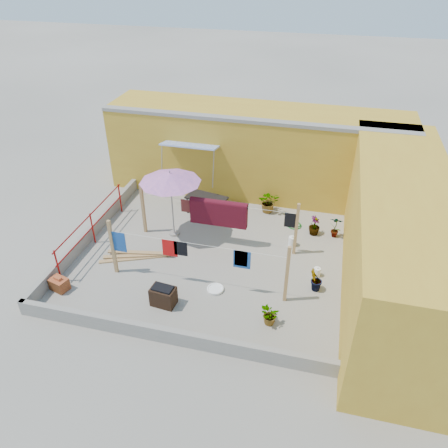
{
  "coord_description": "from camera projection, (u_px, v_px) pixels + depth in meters",
  "views": [
    {
      "loc": [
        3.07,
        -10.41,
        8.27
      ],
      "look_at": [
        0.36,
        0.3,
        1.07
      ],
      "focal_mm": 35.0,
      "sensor_mm": 36.0,
      "label": 1
    }
  ],
  "objects": [
    {
      "name": "brick_stack",
      "position": [
        59.0,
        284.0,
        12.23
      ],
      "size": [
        0.57,
        0.48,
        0.43
      ],
      "color": "#B35929",
      "rests_on": "ground"
    },
    {
      "name": "water_jug_a",
      "position": [
        317.0,
        272.0,
        12.75
      ],
      "size": [
        0.2,
        0.2,
        0.32
      ],
      "color": "white",
      "rests_on": "ground"
    },
    {
      "name": "wall_right",
      "position": [
        396.0,
        238.0,
        11.66
      ],
      "size": [
        2.4,
        9.0,
        3.2
      ],
      "primitive_type": "cube",
      "color": "gold",
      "rests_on": "ground"
    },
    {
      "name": "parapet_front",
      "position": [
        170.0,
        336.0,
        10.58
      ],
      "size": [
        8.3,
        0.16,
        0.44
      ],
      "primitive_type": "cube",
      "color": "gray",
      "rests_on": "ground"
    },
    {
      "name": "plant_right_b",
      "position": [
        316.0,
        280.0,
        12.1
      ],
      "size": [
        0.5,
        0.51,
        0.72
      ],
      "primitive_type": "imported",
      "rotation": [
        0.0,
        0.0,
        4.02
      ],
      "color": "#1C5217",
      "rests_on": "ground"
    },
    {
      "name": "white_basin",
      "position": [
        215.0,
        289.0,
        12.27
      ],
      "size": [
        0.48,
        0.48,
        0.08
      ],
      "color": "white",
      "rests_on": "ground"
    },
    {
      "name": "wall_back",
      "position": [
        256.0,
        151.0,
        16.44
      ],
      "size": [
        11.0,
        3.27,
        3.21
      ],
      "color": "gold",
      "rests_on": "ground"
    },
    {
      "name": "water_jug_b",
      "position": [
        292.0,
        241.0,
        14.01
      ],
      "size": [
        0.23,
        0.23,
        0.37
      ],
      "color": "white",
      "rests_on": "ground"
    },
    {
      "name": "plant_back_b",
      "position": [
        314.0,
        226.0,
        14.46
      ],
      "size": [
        0.45,
        0.45,
        0.67
      ],
      "primitive_type": "imported",
      "rotation": [
        0.0,
        0.0,
        1.33
      ],
      "color": "#1C5217",
      "rests_on": "ground"
    },
    {
      "name": "parapet_left",
      "position": [
        91.0,
        232.0,
        14.33
      ],
      "size": [
        0.16,
        7.3,
        0.44
      ],
      "primitive_type": "cube",
      "color": "gray",
      "rests_on": "ground"
    },
    {
      "name": "plant_right_c",
      "position": [
        270.0,
        316.0,
        11.05
      ],
      "size": [
        0.5,
        0.56,
        0.58
      ],
      "primitive_type": "imported",
      "rotation": [
        0.0,
        0.0,
        4.81
      ],
      "color": "#1C5217",
      "rests_on": "ground"
    },
    {
      "name": "red_railing",
      "position": [
        92.0,
        224.0,
        13.84
      ],
      "size": [
        0.05,
        4.2,
        1.1
      ],
      "color": "maroon",
      "rests_on": "ground"
    },
    {
      "name": "patio_umbrella",
      "position": [
        170.0,
        178.0,
        13.5
      ],
      "size": [
        2.12,
        2.12,
        2.34
      ],
      "color": "gray",
      "rests_on": "ground"
    },
    {
      "name": "lumber_pile",
      "position": [
        137.0,
        256.0,
        13.53
      ],
      "size": [
        2.16,
        0.99,
        0.13
      ],
      "color": "tan",
      "rests_on": "ground"
    },
    {
      "name": "clothesline_rig",
      "position": [
        216.0,
        219.0,
        13.43
      ],
      "size": [
        5.09,
        2.35,
        1.8
      ],
      "color": "tan",
      "rests_on": "ground"
    },
    {
      "name": "ground",
      "position": [
        210.0,
        256.0,
        13.61
      ],
      "size": [
        80.0,
        80.0,
        0.0
      ],
      "primitive_type": "plane",
      "color": "#9E998E",
      "rests_on": "ground"
    },
    {
      "name": "plant_right_a",
      "position": [
        336.0,
        227.0,
        14.31
      ],
      "size": [
        0.45,
        0.33,
        0.78
      ],
      "primitive_type": "imported",
      "rotation": [
        0.0,
        0.0,
        3.0
      ],
      "color": "#1C5217",
      "rests_on": "ground"
    },
    {
      "name": "plant_back_a",
      "position": [
        269.0,
        202.0,
        15.63
      ],
      "size": [
        0.85,
        0.77,
        0.83
      ],
      "primitive_type": "imported",
      "rotation": [
        0.0,
        0.0,
        0.19
      ],
      "color": "#1C5217",
      "rests_on": "ground"
    },
    {
      "name": "green_hose",
      "position": [
        294.0,
        225.0,
        15.04
      ],
      "size": [
        0.51,
        0.51,
        0.07
      ],
      "color": "#176921",
      "rests_on": "ground"
    },
    {
      "name": "outdoor_table",
      "position": [
        207.0,
        199.0,
        15.44
      ],
      "size": [
        1.54,
        0.99,
        0.67
      ],
      "color": "black",
      "rests_on": "ground"
    },
    {
      "name": "brazier",
      "position": [
        163.0,
        296.0,
        11.68
      ],
      "size": [
        0.69,
        0.5,
        0.58
      ],
      "color": "black",
      "rests_on": "ground"
    }
  ]
}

